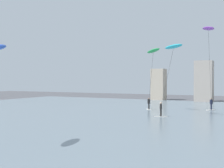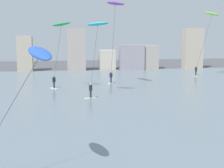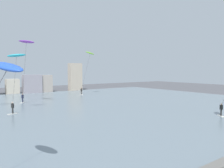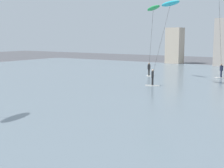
{
  "view_description": "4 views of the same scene",
  "coord_description": "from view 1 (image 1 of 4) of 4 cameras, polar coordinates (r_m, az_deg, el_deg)",
  "views": [
    {
      "loc": [
        6.39,
        -2.21,
        4.25
      ],
      "look_at": [
        -2.47,
        14.93,
        3.98
      ],
      "focal_mm": 47.22,
      "sensor_mm": 36.0,
      "label": 1
    },
    {
      "loc": [
        -7.35,
        -5.35,
        7.18
      ],
      "look_at": [
        -3.81,
        16.05,
        3.77
      ],
      "focal_mm": 52.92,
      "sensor_mm": 36.0,
      "label": 2
    },
    {
      "loc": [
        -10.68,
        -2.34,
        6.05
      ],
      "look_at": [
        -1.58,
        10.11,
        5.07
      ],
      "focal_mm": 35.83,
      "sensor_mm": 36.0,
      "label": 3
    },
    {
      "loc": [
        10.19,
        1.55,
        4.87
      ],
      "look_at": [
        0.07,
        16.62,
        2.2
      ],
      "focal_mm": 51.37,
      "sensor_mm": 36.0,
      "label": 4
    }
  ],
  "objects": [
    {
      "name": "water_bay",
      "position": [
        33.66,
        16.28,
        -6.4
      ],
      "size": [
        84.0,
        52.0,
        0.1
      ],
      "primitive_type": "cube",
      "color": "slate",
      "rests_on": "ground"
    },
    {
      "name": "kitesurfer_green",
      "position": [
        40.12,
        7.87,
        4.86
      ],
      "size": [
        2.91,
        2.98,
        8.45
      ],
      "color": "silver",
      "rests_on": "water_bay"
    },
    {
      "name": "kitesurfer_cyan",
      "position": [
        34.59,
        11.5,
        5.43
      ],
      "size": [
        3.06,
        2.93,
        8.36
      ],
      "color": "silver",
      "rests_on": "water_bay"
    },
    {
      "name": "kitesurfer_purple",
      "position": [
        40.12,
        18.18,
        9.11
      ],
      "size": [
        2.6,
        5.68,
        11.19
      ],
      "color": "silver",
      "rests_on": "water_bay"
    }
  ]
}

